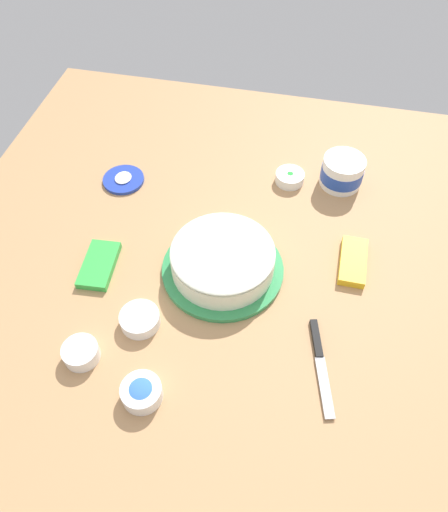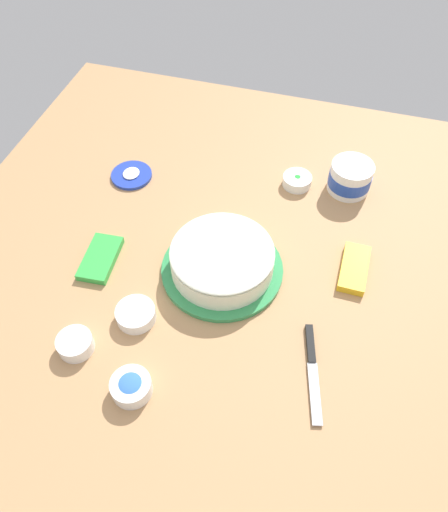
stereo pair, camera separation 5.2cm
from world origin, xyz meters
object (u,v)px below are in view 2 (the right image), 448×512
object	(u,v)px
frosting_tub_lid	(131,175)
candy_box_lower	(100,258)
sprinkle_bowl_orange	(75,344)
sprinkle_bowl_blue	(131,386)
sprinkle_bowl_green	(297,180)
frosting_tub	(350,177)
spreading_knife	(312,363)
frosted_cake	(221,260)
candy_box_upper	(354,268)
sprinkle_bowl_yellow	(136,314)

from	to	relation	value
frosting_tub_lid	candy_box_lower	world-z (taller)	candy_box_lower
sprinkle_bowl_orange	sprinkle_bowl_blue	world-z (taller)	sprinkle_bowl_blue
sprinkle_bowl_green	sprinkle_bowl_blue	world-z (taller)	sprinkle_bowl_blue
frosting_tub_lid	sprinkle_bowl_orange	size ratio (longest dim) A/B	1.49
sprinkle_bowl_blue	candy_box_lower	xyz separation A→B (m)	(-0.31, -0.22, -0.01)
sprinkle_bowl_orange	sprinkle_bowl_blue	distance (m)	0.17
frosting_tub_lid	candy_box_lower	distance (m)	0.32
frosting_tub	sprinkle_bowl_blue	distance (m)	0.84
frosting_tub_lid	sprinkle_bowl_orange	bearing A→B (deg)	10.14
frosting_tub	spreading_knife	xyz separation A→B (m)	(0.59, -0.01, -0.04)
frosting_tub	sprinkle_bowl_blue	xyz separation A→B (m)	(0.75, -0.37, -0.02)
frosted_cake	sprinkle_bowl_orange	bearing A→B (deg)	-40.12
sprinkle_bowl_blue	sprinkle_bowl_orange	bearing A→B (deg)	-110.43
sprinkle_bowl_orange	sprinkle_bowl_blue	bearing A→B (deg)	69.57
spreading_knife	candy_box_upper	xyz separation A→B (m)	(-0.29, 0.06, 0.01)
sprinkle_bowl_blue	candy_box_upper	bearing A→B (deg)	137.26
frosting_tub	spreading_knife	bearing A→B (deg)	-0.49
sprinkle_bowl_yellow	frosting_tub_lid	bearing A→B (deg)	-156.02
candy_box_lower	sprinkle_bowl_blue	bearing A→B (deg)	30.74
candy_box_lower	spreading_knife	bearing A→B (deg)	72.03
sprinkle_bowl_orange	frosting_tub	bearing A→B (deg)	142.66
frosted_cake	sprinkle_bowl_yellow	xyz separation A→B (m)	(0.19, -0.15, -0.03)
sprinkle_bowl_green	candy_box_upper	size ratio (longest dim) A/B	0.57
spreading_knife	sprinkle_bowl_blue	xyz separation A→B (m)	(0.17, -0.36, 0.02)
frosting_tub	sprinkle_bowl_orange	distance (m)	0.87
frosting_tub_lid	sprinkle_bowl_green	xyz separation A→B (m)	(-0.10, 0.48, 0.01)
sprinkle_bowl_yellow	candy_box_upper	bearing A→B (deg)	120.49
candy_box_lower	sprinkle_bowl_yellow	bearing A→B (deg)	44.48
sprinkle_bowl_green	candy_box_lower	distance (m)	0.61
frosted_cake	frosting_tub_lid	world-z (taller)	frosted_cake
frosted_cake	candy_box_upper	bearing A→B (deg)	105.70
frosting_tub	sprinkle_bowl_green	xyz separation A→B (m)	(0.02, -0.15, -0.03)
spreading_knife	sprinkle_bowl_green	bearing A→B (deg)	-165.79
frosting_tub_lid	sprinkle_bowl_yellow	world-z (taller)	sprinkle_bowl_yellow
frosting_tub	candy_box_upper	xyz separation A→B (m)	(0.30, 0.05, -0.03)
candy_box_upper	sprinkle_bowl_green	bearing A→B (deg)	-143.04
frosting_tub	candy_box_upper	distance (m)	0.31
frosting_tub_lid	candy_box_upper	world-z (taller)	candy_box_upper
frosting_tub	candy_box_lower	bearing A→B (deg)	-52.59
sprinkle_bowl_yellow	sprinkle_bowl_orange	xyz separation A→B (m)	(0.11, -0.10, 0.00)
frosting_tub_lid	sprinkle_bowl_orange	world-z (taller)	sprinkle_bowl_orange
candy_box_lower	candy_box_upper	world-z (taller)	candy_box_upper
frosting_tub	sprinkle_bowl_orange	world-z (taller)	frosting_tub
frosted_cake	candy_box_upper	world-z (taller)	frosted_cake
frosting_tub_lid	sprinkle_bowl_blue	bearing A→B (deg)	22.78
frosted_cake	spreading_knife	xyz separation A→B (m)	(0.20, 0.27, -0.04)
sprinkle_bowl_yellow	candy_box_lower	xyz separation A→B (m)	(-0.14, -0.16, -0.01)
frosting_tub	candy_box_lower	xyz separation A→B (m)	(0.45, -0.58, -0.04)
sprinkle_bowl_orange	sprinkle_bowl_blue	size ratio (longest dim) A/B	0.93
frosting_tub	spreading_knife	distance (m)	0.59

